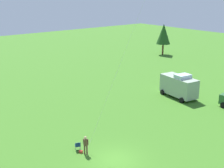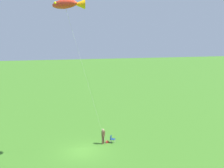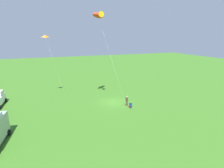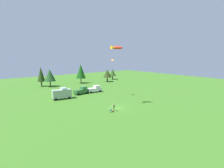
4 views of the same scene
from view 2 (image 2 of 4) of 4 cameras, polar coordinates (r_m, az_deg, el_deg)
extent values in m
plane|color=#386D1F|center=(33.40, -5.35, -12.07)|extent=(160.00, 160.00, 0.00)
cylinder|color=brown|center=(34.93, -1.53, -10.19)|extent=(0.14, 0.14, 0.85)
cylinder|color=brown|center=(34.77, -1.77, -10.29)|extent=(0.14, 0.14, 0.85)
cylinder|color=#513825|center=(34.58, -1.66, -9.11)|extent=(0.48, 0.48, 0.62)
sphere|color=tan|center=(34.43, -1.66, -8.39)|extent=(0.24, 0.24, 0.24)
cylinder|color=#513825|center=(34.68, -1.36, -8.99)|extent=(0.15, 0.15, 0.55)
cylinder|color=#513825|center=(34.40, -1.80, -9.17)|extent=(0.13, 0.13, 0.55)
cube|color=navy|center=(35.14, 0.15, -10.05)|extent=(0.64, 0.64, 0.04)
cube|color=navy|center=(35.12, -0.21, -9.72)|extent=(0.24, 0.45, 0.40)
cylinder|color=#A5A8AD|center=(35.36, 0.57, -10.28)|extent=(0.03, 0.03, 0.42)
cylinder|color=#A5A8AD|center=(34.98, 0.40, -10.53)|extent=(0.03, 0.03, 0.42)
cylinder|color=#A5A8AD|center=(35.46, -0.10, -10.22)|extent=(0.03, 0.03, 0.42)
cylinder|color=#A5A8AD|center=(35.08, -0.28, -10.46)|extent=(0.03, 0.03, 0.42)
cube|color=red|center=(35.24, -0.89, -10.53)|extent=(0.37, 0.30, 0.22)
ellipsoid|color=red|center=(28.43, -8.71, 14.25)|extent=(2.69, 2.78, 0.94)
cone|color=#F9B60F|center=(28.50, -6.02, 14.30)|extent=(1.01, 0.86, 0.86)
sphere|color=yellow|center=(28.16, -10.37, 14.42)|extent=(0.21, 0.21, 0.21)
cylinder|color=silver|center=(30.80, -4.50, 0.32)|extent=(4.20, 3.42, 14.75)
cylinder|color=#4C3823|center=(34.82, -1.11, -11.01)|extent=(0.04, 0.04, 0.01)
camera|label=1|loc=(48.54, -30.22, 10.95)|focal=50.00mm
camera|label=3|loc=(35.72, 46.55, 4.84)|focal=28.00mm
camera|label=4|loc=(69.04, 15.30, 10.66)|focal=28.00mm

